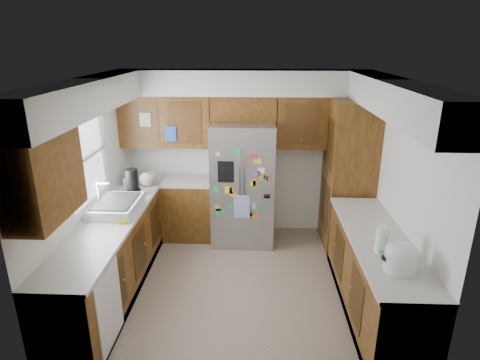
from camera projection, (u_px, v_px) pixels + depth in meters
The scene contains 12 objects.
floor at pixel (239, 283), 5.03m from camera, with size 3.60×3.60×0.00m, color gray.
room_shell at pixel (232, 134), 4.78m from camera, with size 3.64×3.24×2.52m.
left_counter_run at pixel (130, 250), 4.97m from camera, with size 1.36×3.20×0.92m.
right_counter_run at pixel (374, 278), 4.39m from camera, with size 0.63×2.25×0.92m.
pantry at pixel (348, 175), 5.70m from camera, with size 0.60×0.90×2.15m, color #41210C.
fridge at pixel (243, 184), 5.87m from camera, with size 0.90×0.79×1.80m.
bridge_cabinet at pixel (244, 108), 5.73m from camera, with size 0.96×0.34×0.35m, color #41210C.
fridge_top_items at pixel (245, 86), 5.65m from camera, with size 0.69×0.30×0.29m.
sink_assembly at pixel (116, 206), 4.86m from camera, with size 0.52×0.73×0.37m.
left_counter_clutter at pixel (137, 181), 5.51m from camera, with size 0.43×0.88×0.38m.
rice_cooker at pixel (401, 257), 3.57m from camera, with size 0.31×0.30×0.26m.
paper_towel at pixel (381, 240), 3.88m from camera, with size 0.12×0.12×0.27m, color white.
Camera 1 is at (0.19, -4.32, 2.88)m, focal length 30.00 mm.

